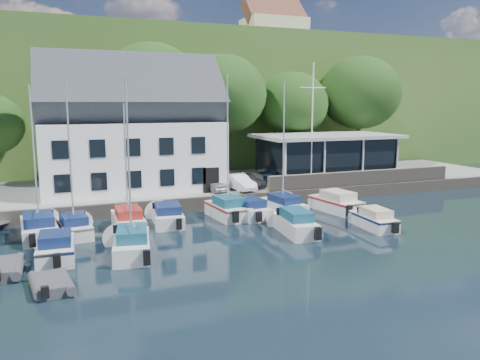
{
  "coord_description": "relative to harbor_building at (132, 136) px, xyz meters",
  "views": [
    {
      "loc": [
        -12.28,
        -22.43,
        8.01
      ],
      "look_at": [
        -0.37,
        9.0,
        2.48
      ],
      "focal_mm": 35.0,
      "sensor_mm": 36.0,
      "label": 1
    }
  ],
  "objects": [
    {
      "name": "ground",
      "position": [
        7.0,
        -16.5,
        -5.35
      ],
      "size": [
        180.0,
        180.0,
        0.0
      ],
      "primitive_type": "plane",
      "color": "black",
      "rests_on": "ground"
    },
    {
      "name": "quay",
      "position": [
        7.0,
        1.0,
        -4.85
      ],
      "size": [
        60.0,
        13.0,
        1.0
      ],
      "primitive_type": "cube",
      "color": "gray",
      "rests_on": "ground"
    },
    {
      "name": "quay_face",
      "position": [
        7.0,
        -5.5,
        -4.85
      ],
      "size": [
        60.0,
        0.3,
        1.0
      ],
      "primitive_type": "cube",
      "color": "#63594F",
      "rests_on": "ground"
    },
    {
      "name": "hillside",
      "position": [
        7.0,
        45.5,
        2.65
      ],
      "size": [
        160.0,
        75.0,
        16.0
      ],
      "primitive_type": "cube",
      "color": "#2F511E",
      "rests_on": "ground"
    },
    {
      "name": "field_patch",
      "position": [
        15.0,
        53.5,
        10.8
      ],
      "size": [
        50.0,
        30.0,
        0.3
      ],
      "primitive_type": "cube",
      "color": "#5C6C36",
      "rests_on": "hillside"
    },
    {
      "name": "farmhouse",
      "position": [
        29.0,
        35.5,
        14.75
      ],
      "size": [
        10.4,
        7.0,
        8.2
      ],
      "primitive_type": null,
      "color": "beige",
      "rests_on": "hillside"
    },
    {
      "name": "harbor_building",
      "position": [
        0.0,
        0.0,
        0.0
      ],
      "size": [
        14.4,
        8.2,
        8.7
      ],
      "primitive_type": null,
      "color": "white",
      "rests_on": "quay"
    },
    {
      "name": "club_pavilion",
      "position": [
        18.0,
        -0.5,
        -2.3
      ],
      "size": [
        13.2,
        7.2,
        4.1
      ],
      "primitive_type": null,
      "color": "black",
      "rests_on": "quay"
    },
    {
      "name": "seawall",
      "position": [
        19.0,
        -5.1,
        -3.75
      ],
      "size": [
        18.0,
        0.5,
        1.2
      ],
      "primitive_type": "cube",
      "color": "#63594F",
      "rests_on": "quay"
    },
    {
      "name": "car_silver",
      "position": [
        5.82,
        -3.19,
        -3.74
      ],
      "size": [
        2.37,
        3.86,
        1.23
      ],
      "primitive_type": "imported",
      "rotation": [
        0.0,
        0.0,
        0.27
      ],
      "color": "#B0B0B5",
      "rests_on": "quay"
    },
    {
      "name": "car_white",
      "position": [
        7.96,
        -3.62,
        -3.71
      ],
      "size": [
        1.94,
        4.04,
        1.28
      ],
      "primitive_type": "imported",
      "rotation": [
        0.0,
        0.0,
        0.16
      ],
      "color": "silver",
      "rests_on": "quay"
    },
    {
      "name": "car_dgrey",
      "position": [
        9.27,
        -2.5,
        -3.81
      ],
      "size": [
        2.67,
        4.02,
        1.08
      ],
      "primitive_type": "imported",
      "rotation": [
        0.0,
        0.0,
        0.34
      ],
      "color": "#2F2E34",
      "rests_on": "quay"
    },
    {
      "name": "car_blue",
      "position": [
        12.64,
        -2.99,
        -3.7
      ],
      "size": [
        2.59,
        4.08,
        1.3
      ],
      "primitive_type": "imported",
      "rotation": [
        0.0,
        0.0,
        0.31
      ],
      "color": "#294F7F",
      "rests_on": "quay"
    },
    {
      "name": "flagpole",
      "position": [
        14.76,
        -3.48,
        0.85
      ],
      "size": [
        2.5,
        0.2,
        10.4
      ],
      "primitive_type": null,
      "color": "white",
      "rests_on": "quay"
    },
    {
      "name": "tree_2",
      "position": [
        2.79,
        5.66,
        1.96
      ],
      "size": [
        9.24,
        9.24,
        12.62
      ],
      "primitive_type": null,
      "color": "black",
      "rests_on": "quay"
    },
    {
      "name": "tree_3",
      "position": [
        9.58,
        5.0,
        1.52
      ],
      "size": [
        8.58,
        8.58,
        11.73
      ],
      "primitive_type": null,
      "color": "black",
      "rests_on": "quay"
    },
    {
      "name": "tree_4",
      "position": [
        17.57,
        5.77,
        0.79
      ],
      "size": [
        7.52,
        7.52,
        10.28
      ],
      "primitive_type": null,
      "color": "black",
      "rests_on": "quay"
    },
    {
      "name": "tree_5",
      "position": [
        25.74,
        5.41,
        1.73
      ],
      "size": [
        8.89,
        8.89,
        12.15
      ],
      "primitive_type": null,
      "color": "black",
      "rests_on": "quay"
    },
    {
      "name": "boat_r1_0",
      "position": [
        -6.94,
        -9.07,
        -0.77
      ],
      "size": [
        2.77,
        7.08,
        9.17
      ],
      "primitive_type": null,
      "rotation": [
        0.0,
        0.0,
        0.09
      ],
      "color": "silver",
      "rests_on": "ground"
    },
    {
      "name": "boat_r1_1",
      "position": [
        -4.96,
        -9.44,
        -1.18
      ],
      "size": [
        2.58,
        5.74,
        8.34
      ],
      "primitive_type": null,
      "rotation": [
        0.0,
        0.0,
        0.15
      ],
      "color": "silver",
      "rests_on": "ground"
    },
    {
      "name": "boat_r1_2",
      "position": [
        -1.67,
        -9.09,
        -0.89
      ],
      "size": [
        1.98,
        6.16,
        8.92
      ],
      "primitive_type": null,
      "rotation": [
        0.0,
        0.0,
        -0.01
      ],
      "color": "silver",
      "rests_on": "ground"
    },
    {
      "name": "boat_r1_3",
      "position": [
        0.97,
        -8.64,
        -4.65
      ],
      "size": [
        2.69,
        6.25,
        1.4
      ],
      "primitive_type": null,
      "rotation": [
        0.0,
        0.0,
        -0.11
      ],
      "color": "silver",
      "rests_on": "ground"
    },
    {
      "name": "boat_r1_4",
      "position": [
        5.33,
        -8.5,
        -0.55
      ],
      "size": [
        2.72,
        6.0,
        9.6
      ],
      "primitive_type": null,
      "rotation": [
        0.0,
        0.0,
        0.1
      ],
      "color": "silver",
      "rests_on": "ground"
    },
    {
      "name": "boat_r1_5",
      "position": [
        6.83,
        -8.96,
        -4.65
      ],
      "size": [
        2.34,
        5.42,
        1.4
      ],
      "primitive_type": null,
      "rotation": [
        0.0,
        0.0,
        0.08
      ],
      "color": "silver",
      "rests_on": "ground"
    },
    {
      "name": "boat_r1_6",
      "position": [
        9.6,
        -8.53,
        -1.05
      ],
      "size": [
        2.76,
        6.34,
        8.6
      ],
      "primitive_type": null,
      "rotation": [
        0.0,
        0.0,
        0.14
      ],
      "color": "silver",
      "rests_on": "ground"
    },
    {
      "name": "boat_r1_7",
      "position": [
        13.59,
        -9.42,
        -4.57
      ],
      "size": [
        3.08,
        6.46,
        1.57
      ],
      "primitive_type": null,
      "rotation": [
        0.0,
        0.0,
        0.16
      ],
      "color": "silver",
      "rests_on": "ground"
    },
    {
      "name": "boat_r2_0",
      "position": [
        -5.95,
        -13.81,
        -4.61
      ],
      "size": [
        2.13,
        5.32,
        1.48
      ],
      "primitive_type": null,
      "rotation": [
        0.0,
        0.0,
        -0.03
      ],
      "color": "silver",
      "rests_on": "ground"
    },
    {
      "name": "boat_r2_1",
      "position": [
        -2.17,
        -14.4,
        -0.66
      ],
      "size": [
        2.96,
        6.7,
        9.37
      ],
      "primitive_type": null,
      "rotation": [
        0.0,
        0.0,
        -0.15
      ],
      "color": "silver",
      "rests_on": "ground"
    },
    {
      "name": "boat_r2_3",
      "position": [
        7.93,
        -13.65,
        -4.58
      ],
      "size": [
        2.43,
        6.6,
        1.53
      ],
      "primitive_type": null,
      "rotation": [
        0.0,
        0.0,
        -0.1
      ],
      "color": "silver",
      "rests_on": "ground"
    },
    {
      "name": "boat_r2_4",
      "position": [
        13.26,
        -14.43,
        -4.67
      ],
      "size": [
        1.96,
        5.39,
        1.36
      ],
      "primitive_type": null,
      "rotation": [
        0.0,
        0.0,
        -0.05
      ],
      "color": "silver",
      "rests_on": "ground"
    },
    {
      "name": "dinghy_0",
      "position": [
        -8.33,
        -15.21,
        -4.98
      ],
      "size": [
        1.98,
        3.24,
        0.75
      ],
      "primitive_type": null,
      "rotation": [
        0.0,
        0.0,
        0.02
      ],
      "color": "#3A3A3F",
      "rests_on": "ground"
    },
    {
      "name": "dinghy_1",
      "position": [
        -6.13,
        -17.98,
        -5.01
      ],
      "size": [
        2.14,
        3.11,
        0.67
      ],
      "primitive_type": null,
      "rotation": [
        0.0,
        0.0,
        0.15
      ],
      "color": "#3A3A3F",
      "rests_on": "ground"
    }
  ]
}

